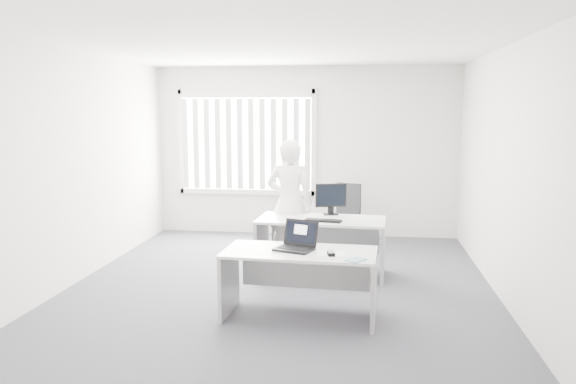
# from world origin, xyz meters

# --- Properties ---
(ground) EXTENTS (6.00, 6.00, 0.00)m
(ground) POSITION_xyz_m (0.00, 0.00, 0.00)
(ground) COLOR #4F4E55
(ground) RESTS_ON ground
(wall_back) EXTENTS (5.00, 0.02, 2.80)m
(wall_back) POSITION_xyz_m (0.00, 3.00, 1.40)
(wall_back) COLOR silver
(wall_back) RESTS_ON ground
(wall_front) EXTENTS (5.00, 0.02, 2.80)m
(wall_front) POSITION_xyz_m (0.00, -3.00, 1.40)
(wall_front) COLOR silver
(wall_front) RESTS_ON ground
(wall_left) EXTENTS (0.02, 6.00, 2.80)m
(wall_left) POSITION_xyz_m (-2.50, 0.00, 1.40)
(wall_left) COLOR silver
(wall_left) RESTS_ON ground
(wall_right) EXTENTS (0.02, 6.00, 2.80)m
(wall_right) POSITION_xyz_m (2.50, 0.00, 1.40)
(wall_right) COLOR silver
(wall_right) RESTS_ON ground
(ceiling) EXTENTS (5.00, 6.00, 0.02)m
(ceiling) POSITION_xyz_m (0.00, 0.00, 2.80)
(ceiling) COLOR white
(ceiling) RESTS_ON wall_back
(window) EXTENTS (2.32, 0.06, 1.76)m
(window) POSITION_xyz_m (-1.00, 2.96, 1.55)
(window) COLOR silver
(window) RESTS_ON wall_back
(blinds) EXTENTS (2.20, 0.10, 1.50)m
(blinds) POSITION_xyz_m (-1.00, 2.90, 1.52)
(blinds) COLOR silver
(blinds) RESTS_ON wall_back
(desk_near) EXTENTS (1.56, 0.80, 0.70)m
(desk_near) POSITION_xyz_m (0.34, -0.83, 0.50)
(desk_near) COLOR silver
(desk_near) RESTS_ON ground
(desk_far) EXTENTS (1.64, 0.84, 0.73)m
(desk_far) POSITION_xyz_m (0.44, 0.69, 0.53)
(desk_far) COLOR silver
(desk_far) RESTS_ON ground
(office_chair) EXTENTS (0.70, 0.70, 0.95)m
(office_chair) POSITION_xyz_m (0.68, 2.34, 0.30)
(office_chair) COLOR black
(office_chair) RESTS_ON ground
(person) EXTENTS (0.66, 0.47, 1.71)m
(person) POSITION_xyz_m (-0.01, 1.07, 0.86)
(person) COLOR white
(person) RESTS_ON ground
(laptop) EXTENTS (0.46, 0.44, 0.29)m
(laptop) POSITION_xyz_m (0.28, -0.82, 0.84)
(laptop) COLOR black
(laptop) RESTS_ON desk_near
(paper_sheet) EXTENTS (0.28, 0.20, 0.00)m
(paper_sheet) POSITION_xyz_m (0.66, -0.90, 0.70)
(paper_sheet) COLOR white
(paper_sheet) RESTS_ON desk_near
(mouse) EXTENTS (0.09, 0.12, 0.05)m
(mouse) POSITION_xyz_m (0.66, -0.96, 0.72)
(mouse) COLOR #A7A7A9
(mouse) RESTS_ON paper_sheet
(booklet) EXTENTS (0.22, 0.23, 0.01)m
(booklet) POSITION_xyz_m (0.90, -1.11, 0.70)
(booklet) COLOR silver
(booklet) RESTS_ON desk_near
(keyboard) EXTENTS (0.47, 0.21, 0.02)m
(keyboard) POSITION_xyz_m (0.47, 0.52, 0.74)
(keyboard) COLOR black
(keyboard) RESTS_ON desk_far
(monitor) EXTENTS (0.43, 0.23, 0.41)m
(monitor) POSITION_xyz_m (0.54, 0.98, 0.94)
(monitor) COLOR black
(monitor) RESTS_ON desk_far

